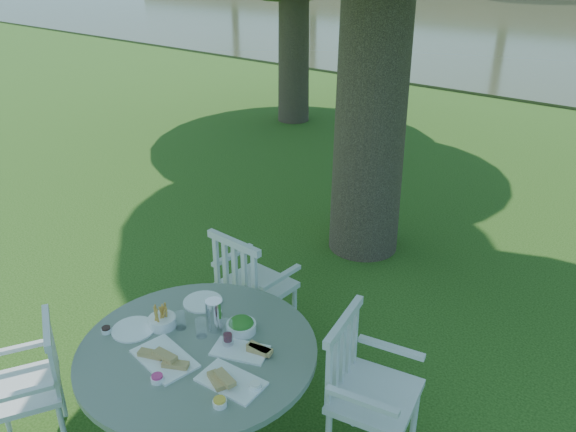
% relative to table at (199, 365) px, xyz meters
% --- Properties ---
extents(ground, '(140.00, 140.00, 0.00)m').
position_rel_table_xyz_m(ground, '(-0.58, 1.36, -0.60)').
color(ground, '#173A0C').
rests_on(ground, ground).
extents(table, '(1.43, 1.43, 0.73)m').
position_rel_table_xyz_m(table, '(0.00, 0.00, 0.00)').
color(table, black).
rests_on(table, ground).
extents(chair_ne, '(0.56, 0.59, 0.99)m').
position_rel_table_xyz_m(chair_ne, '(0.82, 0.51, -0.01)').
color(chair_ne, silver).
rests_on(chair_ne, ground).
extents(chair_nw, '(0.52, 0.49, 1.00)m').
position_rel_table_xyz_m(chair_nw, '(-0.42, 0.88, -0.01)').
color(chair_nw, silver).
rests_on(chair_nw, ground).
extents(chair_sw, '(0.59, 0.57, 0.88)m').
position_rel_table_xyz_m(chair_sw, '(-0.75, -0.63, -0.08)').
color(chair_sw, silver).
rests_on(chair_sw, ground).
extents(tableware, '(1.13, 0.85, 0.21)m').
position_rel_table_xyz_m(tableware, '(-0.05, 0.07, 0.17)').
color(tableware, white).
rests_on(tableware, table).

